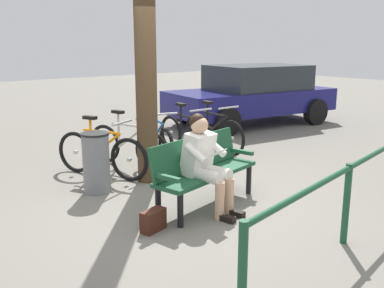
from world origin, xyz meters
TOP-DOWN VIEW (x-y plane):
  - ground_plane at (0.00, 0.00)m, footprint 40.00×40.00m
  - bench at (-0.19, 0.02)m, footprint 1.66×0.79m
  - person_reading at (-0.06, 0.21)m, footprint 0.54×0.81m
  - handbag at (0.76, 0.30)m, footprint 0.33×0.21m
  - tree_trunk at (-0.21, -1.24)m, footprint 0.31×0.31m
  - litter_bin at (0.63, -1.26)m, footprint 0.38×0.38m
  - bicycle_black at (-2.20, -1.98)m, footprint 0.48×1.68m
  - bicycle_green at (-1.63, -2.08)m, footprint 0.48×1.68m
  - bicycle_orange at (-0.97, -2.13)m, footprint 0.60×1.63m
  - bicycle_blue at (-0.36, -2.07)m, footprint 0.64×1.62m
  - bicycle_silver at (0.24, -1.85)m, footprint 0.77×1.56m
  - railing_fence at (-0.59, 1.80)m, footprint 3.75×0.71m
  - parked_car at (-4.87, -3.46)m, footprint 4.42×2.49m

SIDE VIEW (x-z plane):
  - ground_plane at x=0.00m, z-range 0.00..0.00m
  - handbag at x=0.76m, z-range 0.00..0.24m
  - bicycle_black at x=-2.20m, z-range -0.11..0.83m
  - bicycle_green at x=-1.63m, z-range -0.11..0.83m
  - bicycle_orange at x=-0.97m, z-range -0.11..0.83m
  - bicycle_blue at x=-0.36m, z-range -0.11..0.83m
  - bicycle_silver at x=0.24m, z-range -0.11..0.83m
  - litter_bin at x=0.63m, z-range 0.00..0.84m
  - bench at x=-0.19m, z-range 0.07..0.94m
  - railing_fence at x=-0.59m, z-range 0.19..1.04m
  - person_reading at x=-0.06m, z-range 0.06..1.27m
  - parked_car at x=-4.87m, z-range 0.04..1.51m
  - tree_trunk at x=-0.21m, z-range 0.00..3.92m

